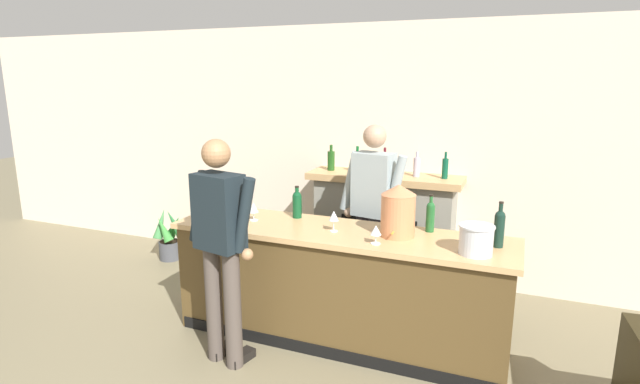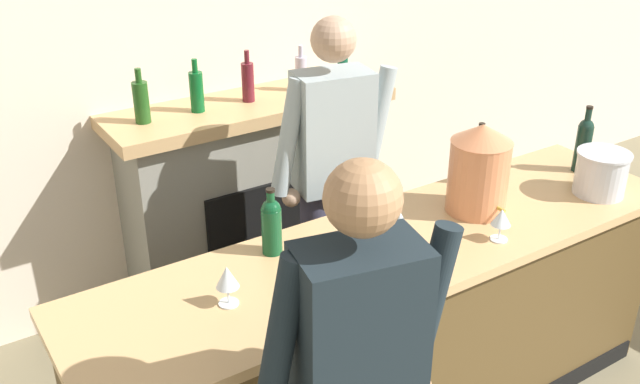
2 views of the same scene
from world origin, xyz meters
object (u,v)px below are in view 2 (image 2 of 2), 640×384
(wine_bottle_chardonnay_pale, at_px, (479,156))
(wine_glass_by_dispenser, at_px, (227,278))
(wine_glass_front_right, at_px, (400,222))
(person_bartender, at_px, (332,178))
(copper_dispenser, at_px, (479,168))
(fireplace_stone, at_px, (253,196))
(wine_bottle_merlot_tall, at_px, (271,224))
(wine_glass_back_row, at_px, (501,218))
(ice_bucket_steel, at_px, (601,173))
(wine_bottle_port_short, at_px, (584,142))

(wine_bottle_chardonnay_pale, distance_m, wine_glass_by_dispenser, 1.50)
(wine_glass_by_dispenser, bearing_deg, wine_bottle_chardonnay_pale, 10.07)
(wine_glass_front_right, distance_m, wine_glass_by_dispenser, 0.76)
(person_bartender, bearing_deg, copper_dispenser, -57.56)
(fireplace_stone, relative_size, wine_glass_front_right, 9.32)
(wine_bottle_merlot_tall, distance_m, wine_glass_by_dispenser, 0.39)
(fireplace_stone, bearing_deg, wine_bottle_merlot_tall, -113.80)
(copper_dispenser, bearing_deg, wine_glass_back_row, -112.51)
(fireplace_stone, height_order, wine_glass_front_right, fireplace_stone)
(wine_bottle_chardonnay_pale, height_order, wine_bottle_merlot_tall, wine_bottle_chardonnay_pale)
(wine_bottle_chardonnay_pale, relative_size, wine_glass_front_right, 1.77)
(wine_bottle_chardonnay_pale, bearing_deg, wine_bottle_merlot_tall, -178.34)
(copper_dispenser, relative_size, wine_bottle_chardonnay_pale, 1.35)
(wine_bottle_chardonnay_pale, bearing_deg, copper_dispenser, -135.19)
(wine_glass_back_row, bearing_deg, person_bartender, 108.00)
(fireplace_stone, bearing_deg, person_bartender, -83.99)
(ice_bucket_steel, relative_size, wine_glass_back_row, 1.72)
(ice_bucket_steel, bearing_deg, wine_bottle_merlot_tall, 166.53)
(wine_bottle_port_short, height_order, wine_glass_front_right, wine_bottle_port_short)
(person_bartender, height_order, wine_bottle_merlot_tall, person_bartender)
(wine_bottle_port_short, distance_m, wine_glass_by_dispenser, 2.01)
(copper_dispenser, distance_m, wine_bottle_chardonnay_pale, 0.31)
(wine_glass_front_right, bearing_deg, wine_glass_back_row, -23.07)
(wine_glass_front_right, bearing_deg, ice_bucket_steel, -5.82)
(ice_bucket_steel, height_order, wine_glass_front_right, ice_bucket_steel)
(person_bartender, xyz_separation_m, ice_bucket_steel, (0.99, -0.79, 0.09))
(copper_dispenser, relative_size, wine_glass_front_right, 2.40)
(wine_bottle_port_short, xyz_separation_m, wine_glass_front_right, (-1.25, -0.11, -0.03))
(wine_bottle_chardonnay_pale, distance_m, wine_glass_front_right, 0.78)
(fireplace_stone, height_order, copper_dispenser, fireplace_stone)
(person_bartender, bearing_deg, fireplace_stone, 96.01)
(fireplace_stone, bearing_deg, wine_glass_front_right, -92.10)
(copper_dispenser, xyz_separation_m, ice_bucket_steel, (0.61, -0.19, -0.10))
(wine_bottle_port_short, bearing_deg, wine_glass_back_row, -161.91)
(fireplace_stone, xyz_separation_m, person_bartender, (0.07, -0.71, 0.38))
(fireplace_stone, distance_m, wine_glass_front_right, 1.47)
(copper_dispenser, bearing_deg, ice_bucket_steel, -17.63)
(wine_bottle_port_short, bearing_deg, wine_glass_front_right, -175.09)
(person_bartender, xyz_separation_m, copper_dispenser, (0.38, -0.60, 0.19))
(ice_bucket_steel, distance_m, wine_bottle_chardonnay_pale, 0.57)
(person_bartender, relative_size, ice_bucket_steel, 7.15)
(wine_bottle_port_short, distance_m, wine_bottle_merlot_tall, 1.71)
(person_bartender, relative_size, wine_glass_front_right, 10.30)
(person_bartender, distance_m, copper_dispenser, 0.73)
(ice_bucket_steel, bearing_deg, person_bartender, 141.36)
(person_bartender, relative_size, wine_glass_by_dispenser, 11.19)
(fireplace_stone, height_order, wine_bottle_chardonnay_pale, fireplace_stone)
(wine_glass_back_row, xyz_separation_m, wine_glass_front_right, (-0.40, 0.17, 0.02))
(ice_bucket_steel, bearing_deg, wine_glass_by_dispenser, 175.56)
(ice_bucket_steel, xyz_separation_m, wine_bottle_chardonnay_pale, (-0.39, 0.41, 0.03))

